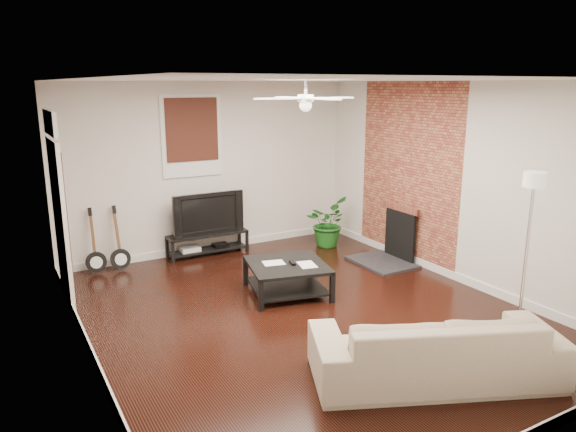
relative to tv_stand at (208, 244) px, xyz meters
name	(u,v)px	position (x,y,z in m)	size (l,w,h in m)	color
room	(305,202)	(0.17, -2.78, 1.21)	(5.01, 6.01, 2.81)	black
brick_accent	(408,174)	(2.66, -1.78, 1.21)	(0.02, 2.20, 2.80)	brown
fireplace	(390,234)	(2.37, -1.78, 0.27)	(0.80, 1.10, 0.92)	black
window_back	(192,136)	(-0.13, 0.19, 1.76)	(1.00, 0.06, 1.30)	black
door_left	(60,207)	(-2.29, -0.88, 1.06)	(0.08, 1.00, 2.50)	white
tv_stand	(208,244)	(0.00, 0.00, 0.00)	(1.33, 0.35, 0.37)	black
tv	(206,212)	(0.00, 0.02, 0.53)	(1.19, 0.16, 0.69)	black
coffee_table	(287,278)	(0.31, -2.11, 0.02)	(1.00, 1.00, 0.42)	black
sofa	(435,346)	(0.47, -4.69, 0.15)	(2.32, 0.91, 0.68)	tan
floor_lamp	(526,259)	(1.82, -4.59, 0.76)	(0.31, 0.31, 1.90)	silver
potted_plant	(326,222)	(1.99, -0.53, 0.23)	(0.75, 0.65, 0.84)	#1B5F1B
guitar_left	(94,242)	(-1.78, -0.03, 0.31)	(0.31, 0.22, 0.99)	black
guitar_right	(119,239)	(-1.43, -0.06, 0.31)	(0.31, 0.22, 0.99)	black
ceiling_fan	(306,98)	(0.17, -2.78, 2.41)	(1.24, 1.24, 0.32)	white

